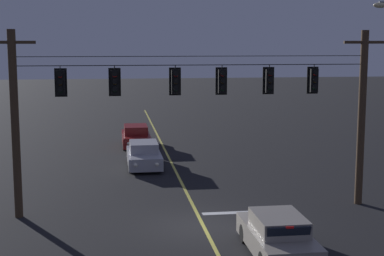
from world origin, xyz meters
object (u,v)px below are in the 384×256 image
(car_oncoming_lead, at_px, (144,155))
(traffic_light_centre, at_px, (175,82))
(traffic_light_rightmost, at_px, (269,81))
(traffic_light_left_inner, at_px, (115,82))
(traffic_light_leftmost, at_px, (60,83))
(traffic_light_far_right, at_px, (314,80))
(car_oncoming_trailing, at_px, (136,137))
(traffic_light_right_inner, at_px, (222,81))
(car_waiting_near_lane, at_px, (278,236))

(car_oncoming_lead, bearing_deg, traffic_light_centre, -84.74)
(traffic_light_rightmost, bearing_deg, traffic_light_left_inner, 180.00)
(traffic_light_leftmost, distance_m, traffic_light_far_right, 10.24)
(car_oncoming_trailing, bearing_deg, traffic_light_right_inner, -79.45)
(traffic_light_leftmost, bearing_deg, traffic_light_far_right, 0.00)
(traffic_light_leftmost, bearing_deg, car_waiting_near_lane, -37.22)
(traffic_light_leftmost, xyz_separation_m, traffic_light_centre, (4.49, 0.00, 0.00))
(traffic_light_centre, height_order, traffic_light_far_right, same)
(traffic_light_left_inner, relative_size, car_waiting_near_lane, 0.28)
(traffic_light_centre, bearing_deg, traffic_light_right_inner, 0.00)
(traffic_light_rightmost, bearing_deg, traffic_light_far_right, 0.00)
(traffic_light_rightmost, xyz_separation_m, car_waiting_near_lane, (-1.14, -5.48, -4.68))
(traffic_light_left_inner, relative_size, car_oncoming_lead, 0.28)
(traffic_light_left_inner, relative_size, car_oncoming_trailing, 0.28)
(traffic_light_rightmost, height_order, traffic_light_far_right, same)
(traffic_light_rightmost, xyz_separation_m, car_oncoming_lead, (-4.67, 8.80, -4.68))
(traffic_light_centre, bearing_deg, car_oncoming_lead, 95.26)
(traffic_light_far_right, bearing_deg, car_waiting_near_lane, -118.88)
(traffic_light_leftmost, distance_m, traffic_light_rightmost, 8.35)
(traffic_light_centre, distance_m, car_oncoming_lead, 10.00)
(traffic_light_rightmost, height_order, car_waiting_near_lane, traffic_light_rightmost)
(traffic_light_left_inner, bearing_deg, car_waiting_near_lane, -46.93)
(traffic_light_right_inner, distance_m, car_waiting_near_lane, 7.26)
(traffic_light_leftmost, distance_m, car_waiting_near_lane, 10.20)
(traffic_light_centre, bearing_deg, car_waiting_near_lane, -63.59)
(car_waiting_near_lane, relative_size, car_oncoming_lead, 0.98)
(car_waiting_near_lane, bearing_deg, car_oncoming_lead, 103.89)
(traffic_light_centre, relative_size, car_oncoming_lead, 0.28)
(traffic_light_leftmost, height_order, traffic_light_left_inner, same)
(traffic_light_rightmost, bearing_deg, car_waiting_near_lane, -101.70)
(traffic_light_leftmost, bearing_deg, car_oncoming_lead, 67.30)
(car_oncoming_trailing, bearing_deg, traffic_light_centre, -86.39)
(traffic_light_far_right, bearing_deg, traffic_light_leftmost, 180.00)
(traffic_light_left_inner, height_order, traffic_light_far_right, same)
(traffic_light_leftmost, relative_size, traffic_light_left_inner, 1.00)
(traffic_light_leftmost, relative_size, traffic_light_rightmost, 1.00)
(traffic_light_far_right, distance_m, car_oncoming_lead, 11.93)
(car_oncoming_trailing, bearing_deg, traffic_light_far_right, -66.40)
(traffic_light_far_right, height_order, car_oncoming_trailing, traffic_light_far_right)
(traffic_light_rightmost, height_order, car_oncoming_lead, traffic_light_rightmost)
(traffic_light_far_right, height_order, car_waiting_near_lane, traffic_light_far_right)
(traffic_light_left_inner, bearing_deg, car_oncoming_lead, 79.76)
(car_waiting_near_lane, relative_size, car_oncoming_trailing, 0.98)
(traffic_light_right_inner, xyz_separation_m, car_oncoming_trailing, (-2.86, 15.37, -4.68))
(traffic_light_far_right, relative_size, car_oncoming_trailing, 0.28)
(traffic_light_far_right, distance_m, car_waiting_near_lane, 7.82)
(traffic_light_centre, height_order, car_waiting_near_lane, traffic_light_centre)
(traffic_light_centre, bearing_deg, traffic_light_far_right, 0.00)
(traffic_light_left_inner, height_order, car_oncoming_trailing, traffic_light_left_inner)
(traffic_light_left_inner, height_order, car_waiting_near_lane, traffic_light_left_inner)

